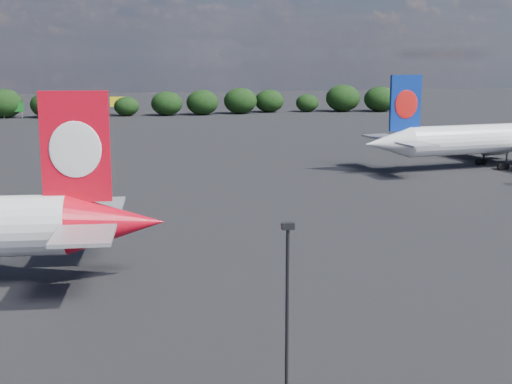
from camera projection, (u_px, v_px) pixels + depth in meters
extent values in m
plane|color=black|center=(64.00, 189.00, 97.47)|extent=(500.00, 500.00, 0.00)
cone|color=red|center=(116.00, 223.00, 57.20)|extent=(8.23, 5.65, 4.85)
cube|color=red|center=(76.00, 147.00, 55.68)|extent=(5.36, 1.05, 8.73)
ellipsoid|color=white|center=(75.00, 150.00, 55.43)|extent=(4.07, 0.63, 4.46)
ellipsoid|color=white|center=(76.00, 149.00, 56.00)|extent=(4.07, 0.63, 4.46)
cube|color=#979A9E|center=(84.00, 236.00, 51.70)|extent=(4.96, 6.25, 0.29)
cube|color=#979A9E|center=(98.00, 205.00, 62.10)|extent=(4.96, 6.25, 0.29)
cylinder|color=white|center=(506.00, 138.00, 116.19)|extent=(36.39, 8.67, 4.75)
cone|color=white|center=(388.00, 143.00, 109.14)|extent=(8.07, 5.55, 4.75)
cube|color=navy|center=(405.00, 103.00, 108.90)|extent=(5.24, 1.04, 8.55)
ellipsoid|color=red|center=(406.00, 104.00, 108.67)|extent=(3.99, 0.63, 4.37)
ellipsoid|color=red|center=(404.00, 104.00, 109.20)|extent=(3.99, 0.63, 4.37)
cube|color=#979A9E|center=(417.00, 144.00, 104.84)|extent=(4.87, 6.13, 0.28)
cube|color=#979A9E|center=(382.00, 137.00, 114.52)|extent=(4.87, 6.13, 0.28)
cube|color=#979A9E|center=(469.00, 138.00, 128.53)|extent=(8.21, 19.55, 0.52)
cylinder|color=#979A9E|center=(494.00, 148.00, 124.98)|extent=(5.00, 3.07, 2.56)
cube|color=#979A9E|center=(495.00, 144.00, 124.85)|extent=(2.11, 0.51, 1.14)
cylinder|color=black|center=(506.00, 161.00, 113.56)|extent=(0.29, 0.29, 2.37)
cylinder|color=black|center=(506.00, 167.00, 113.74)|extent=(1.09, 0.54, 1.04)
cylinder|color=black|center=(500.00, 167.00, 113.40)|extent=(1.09, 0.54, 1.04)
cylinder|color=black|center=(484.00, 156.00, 118.85)|extent=(0.29, 0.29, 2.37)
cylinder|color=black|center=(484.00, 162.00, 119.02)|extent=(1.09, 0.54, 1.04)
cylinder|color=black|center=(478.00, 162.00, 118.68)|extent=(1.09, 0.54, 1.04)
cylinder|color=black|center=(287.00, 346.00, 31.86)|extent=(0.16, 0.16, 10.72)
cube|color=black|center=(288.00, 226.00, 30.82)|extent=(0.55, 0.30, 0.28)
cube|color=#13611B|center=(13.00, 107.00, 203.92)|extent=(6.00, 0.30, 2.60)
cylinder|color=gray|center=(4.00, 115.00, 203.79)|extent=(0.20, 0.20, 2.00)
cylinder|color=gray|center=(22.00, 115.00, 204.89)|extent=(0.20, 0.20, 2.00)
cube|color=yellow|center=(118.00, 102.00, 216.08)|extent=(5.00, 0.30, 3.00)
cylinder|color=gray|center=(119.00, 111.00, 216.61)|extent=(0.30, 0.30, 2.50)
ellipsoid|color=black|center=(4.00, 103.00, 205.65)|extent=(10.93, 9.25, 8.41)
ellipsoid|color=black|center=(47.00, 105.00, 206.83)|extent=(9.63, 8.15, 7.41)
ellipsoid|color=black|center=(92.00, 104.00, 216.34)|extent=(8.16, 6.91, 6.28)
ellipsoid|color=black|center=(126.00, 106.00, 212.49)|extent=(7.46, 6.31, 5.74)
ellipsoid|color=black|center=(167.00, 103.00, 213.75)|extent=(9.42, 7.97, 7.25)
ellipsoid|color=black|center=(202.00, 102.00, 216.06)|extent=(9.87, 8.35, 7.59)
ellipsoid|color=black|center=(240.00, 101.00, 220.19)|extent=(10.38, 8.79, 7.99)
ellipsoid|color=black|center=(269.00, 101.00, 225.82)|extent=(9.34, 7.90, 7.19)
ellipsoid|color=black|center=(307.00, 103.00, 227.79)|extent=(7.38, 6.24, 5.68)
ellipsoid|color=black|center=(343.00, 98.00, 228.57)|extent=(11.20, 9.47, 8.61)
ellipsoid|color=black|center=(380.00, 99.00, 228.61)|extent=(10.46, 8.85, 8.05)
ellipsoid|color=black|center=(399.00, 98.00, 235.61)|extent=(10.28, 8.70, 7.91)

